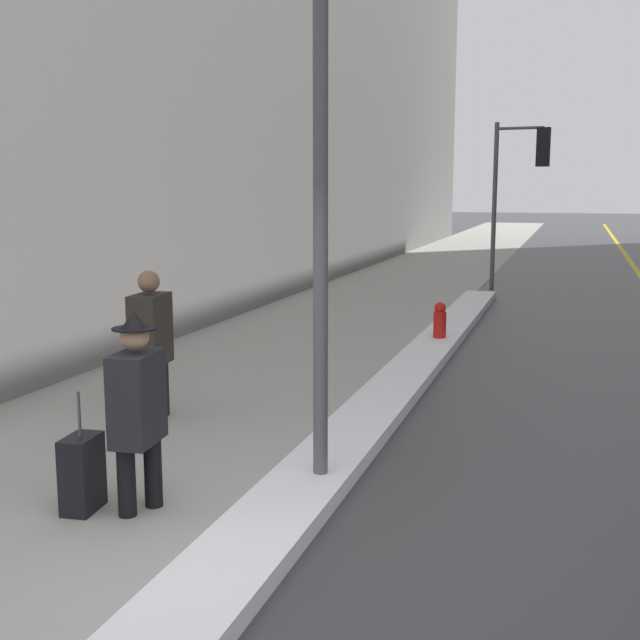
% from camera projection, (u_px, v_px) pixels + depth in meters
% --- Properties ---
extents(ground_plane, '(160.00, 160.00, 0.00)m').
position_uv_depth(ground_plane, '(185.00, 591.00, 4.95)').
color(ground_plane, '#38383A').
extents(sidewalk_slab, '(4.00, 80.00, 0.01)m').
position_uv_depth(sidewalk_slab, '(394.00, 289.00, 19.65)').
color(sidewalk_slab, '#9E9B93').
rests_on(sidewalk_slab, ground).
extents(snow_bank_curb, '(0.65, 15.63, 0.14)m').
position_uv_depth(snow_bank_curb, '(416.00, 365.00, 10.96)').
color(snow_bank_curb, white).
rests_on(snow_bank_curb, ground).
extents(building_facade_left, '(6.00, 36.00, 16.08)m').
position_uv_depth(building_facade_left, '(273.00, 4.00, 24.54)').
color(building_facade_left, slate).
rests_on(building_facade_left, ground).
extents(lamp_post, '(0.28, 0.28, 5.04)m').
position_uv_depth(lamp_post, '(321.00, 115.00, 6.15)').
color(lamp_post, '#515156').
rests_on(lamp_post, ground).
extents(traffic_light_near, '(1.31, 0.33, 4.01)m').
position_uv_depth(traffic_light_near, '(524.00, 169.00, 19.05)').
color(traffic_light_near, '#515156').
rests_on(traffic_light_near, ground).
extents(pedestrian_in_fedora, '(0.33, 0.51, 1.56)m').
position_uv_depth(pedestrian_in_fedora, '(137.00, 404.00, 6.01)').
color(pedestrian_in_fedora, black).
rests_on(pedestrian_in_fedora, ground).
extents(pedestrian_nearside, '(0.36, 0.75, 1.61)m').
position_uv_depth(pedestrian_nearside, '(151.00, 337.00, 8.52)').
color(pedestrian_nearside, black).
rests_on(pedestrian_nearside, ground).
extents(rolling_suitcase, '(0.26, 0.38, 0.95)m').
position_uv_depth(rolling_suitcase, '(82.00, 474.00, 6.11)').
color(rolling_suitcase, black).
rests_on(rolling_suitcase, ground).
extents(fire_hydrant, '(0.20, 0.20, 0.70)m').
position_uv_depth(fire_hydrant, '(440.00, 324.00, 12.56)').
color(fire_hydrant, red).
rests_on(fire_hydrant, ground).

